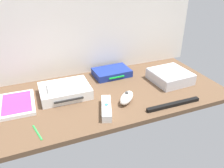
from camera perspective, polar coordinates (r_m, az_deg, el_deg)
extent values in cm
cube|color=brown|center=(104.04, 0.00, -2.43)|extent=(100.00, 48.00, 2.00)
cube|color=silver|center=(114.55, -4.90, 18.01)|extent=(110.00, 1.20, 64.00)
cube|color=white|center=(102.04, -11.51, -1.64)|extent=(21.25, 16.33, 4.40)
cube|color=#2D2D2D|center=(95.04, -10.56, -3.92)|extent=(12.01, 0.79, 0.80)
cube|color=silver|center=(115.19, 14.10, 1.82)|extent=(17.84, 17.84, 5.00)
cube|color=silver|center=(114.08, 14.25, 3.02)|extent=(17.13, 17.13, 0.30)
cube|color=white|center=(101.25, -22.35, -4.61)|extent=(14.30, 19.49, 1.40)
cube|color=#B233B2|center=(100.86, -22.43, -4.23)|extent=(11.75, 16.74, 0.16)
cube|color=navy|center=(117.73, -0.08, 2.87)|extent=(18.33, 12.50, 3.40)
cube|color=#19D833|center=(112.65, 1.20, 1.65)|extent=(8.01, 0.63, 0.60)
cube|color=white|center=(89.83, -1.39, -5.99)|extent=(8.34, 15.15, 3.00)
cylinder|color=#387FDB|center=(88.89, -1.40, -5.08)|extent=(1.40, 1.40, 0.40)
ellipsoid|color=white|center=(95.59, 3.62, -3.39)|extent=(10.19, 10.17, 4.00)
sphere|color=#4C4C4C|center=(94.36, 3.67, -2.15)|extent=(1.40, 1.40, 1.40)
cube|color=white|center=(99.51, -11.47, -0.33)|extent=(14.94, 9.03, 2.00)
cylinder|color=#99999E|center=(98.73, -13.83, -0.06)|extent=(2.14, 2.14, 0.40)
cube|color=black|center=(96.75, 14.90, -4.88)|extent=(24.02, 2.09, 1.40)
cylinder|color=green|center=(84.27, -17.94, -11.19)|extent=(2.58, 8.95, 0.70)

